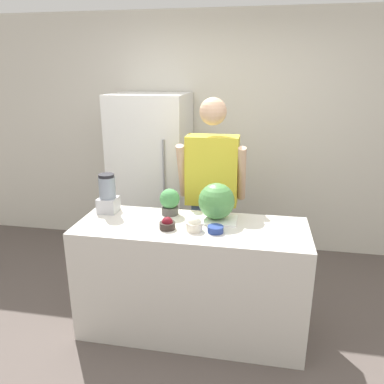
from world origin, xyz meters
name	(u,v)px	position (x,y,z in m)	size (l,w,h in m)	color
ground_plane	(183,354)	(0.00, 0.00, 0.00)	(14.00, 14.00, 0.00)	#564C47
wall_back	(218,135)	(0.00, 1.96, 1.30)	(8.00, 0.06, 2.60)	silver
counter_island	(191,278)	(0.00, 0.32, 0.45)	(1.72, 0.63, 0.90)	beige
refrigerator	(152,178)	(-0.66, 1.56, 0.89)	(0.77, 0.74, 1.77)	white
person	(212,196)	(0.07, 0.95, 0.92)	(0.59, 0.28, 1.78)	#4C608C
cutting_board	(212,219)	(0.14, 0.44, 0.90)	(0.37, 0.22, 0.01)	white
watermelon	(217,201)	(0.17, 0.46, 1.05)	(0.28, 0.28, 0.28)	#4C8C47
bowl_cherries	(167,224)	(-0.16, 0.23, 0.93)	(0.12, 0.12, 0.09)	#2D231E
bowl_cream	(194,224)	(0.04, 0.23, 0.94)	(0.12, 0.12, 0.11)	beige
bowl_small_blue	(215,229)	(0.19, 0.23, 0.92)	(0.11, 0.11, 0.05)	navy
blender	(108,195)	(-0.71, 0.47, 1.04)	(0.15, 0.15, 0.32)	#B7B7BC
potted_plant	(170,201)	(-0.21, 0.51, 1.00)	(0.16, 0.16, 0.21)	#514C47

